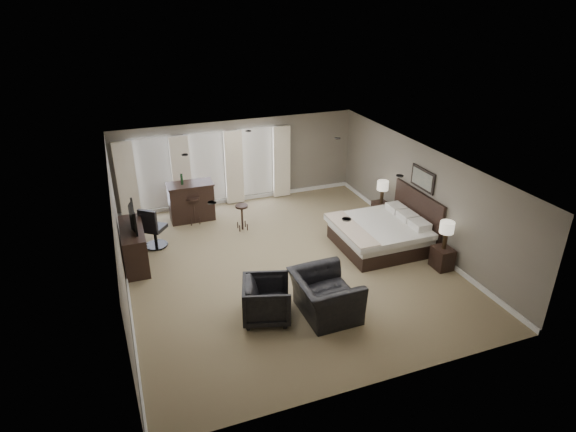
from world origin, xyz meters
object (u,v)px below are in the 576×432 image
object	(u,v)px
dresser	(134,246)
tv	(131,226)
armchair_near	(325,289)
armchair_far	(267,298)
bar_stool_right	(242,217)
lamp_near	(446,235)
bar_counter	(191,201)
lamp_far	(382,192)
bar_stool_left	(194,210)
nightstand_near	(442,258)
nightstand_far	(381,211)
desk_chair	(154,227)
bed	(380,223)

from	to	relation	value
dresser	tv	distance (m)	0.55
armchair_near	dresser	bearing A→B (deg)	44.46
armchair_far	bar_stool_right	xyz separation A→B (m)	(0.61, 4.08, -0.11)
lamp_near	bar_counter	bearing A→B (deg)	136.88
bar_counter	lamp_far	bearing A→B (deg)	-20.52
armchair_near	bar_stool_left	world-z (taller)	armchair_near
armchair_far	bar_stool_left	size ratio (longest dim) A/B	1.20
nightstand_near	bar_counter	xyz separation A→B (m)	(-5.16, 4.83, 0.30)
bar_stool_right	bar_counter	bearing A→B (deg)	136.20
nightstand_near	tv	size ratio (longest dim) A/B	0.54
tv	armchair_near	size ratio (longest dim) A/B	0.73
lamp_far	tv	xyz separation A→B (m)	(-6.92, -0.11, 0.18)
armchair_near	lamp_far	bearing A→B (deg)	-44.53
bar_stool_right	dresser	bearing A→B (deg)	-163.19
tv	bar_counter	size ratio (longest dim) A/B	0.77
tv	lamp_far	bearing A→B (deg)	-89.07
nightstand_far	dresser	size ratio (longest dim) A/B	0.32
lamp_near	bar_counter	size ratio (longest dim) A/B	0.54
nightstand_far	bar_counter	world-z (taller)	bar_counter
lamp_near	tv	bearing A→B (deg)	158.06
bar_stool_left	bar_counter	bearing A→B (deg)	91.87
lamp_far	dresser	world-z (taller)	lamp_far
nightstand_far	tv	xyz separation A→B (m)	(-6.92, -0.11, 0.78)
bar_stool_left	desk_chair	distance (m)	1.59
dresser	tv	xyz separation A→B (m)	(0.00, 0.00, 0.55)
lamp_far	bar_stool_right	bearing A→B (deg)	168.83
armchair_near	armchair_far	xyz separation A→B (m)	(-1.16, 0.28, -0.12)
nightstand_far	lamp_near	bearing A→B (deg)	-90.00
armchair_near	bar_counter	xyz separation A→B (m)	(-1.75, 5.51, -0.03)
lamp_near	armchair_far	distance (m)	4.61
bed	bar_stool_right	distance (m)	3.81
armchair_far	desk_chair	size ratio (longest dim) A/B	0.85
bar_counter	bar_stool_right	world-z (taller)	bar_counter
lamp_near	dresser	world-z (taller)	lamp_near
nightstand_far	bar_stool_right	bearing A→B (deg)	168.83
nightstand_near	bar_counter	size ratio (longest dim) A/B	0.41
nightstand_near	lamp_near	bearing A→B (deg)	0.00
bed	nightstand_near	distance (m)	1.76
bed	tv	distance (m)	6.19
armchair_far	bar_counter	xyz separation A→B (m)	(-0.59, 5.23, 0.08)
armchair_near	armchair_far	distance (m)	1.20
nightstand_far	bar_stool_left	size ratio (longest dim) A/B	0.65
bar_counter	armchair_near	bearing A→B (deg)	-72.39
bar_stool_right	desk_chair	world-z (taller)	desk_chair
bed	bar_stool_right	xyz separation A→B (m)	(-3.07, 2.23, -0.33)
lamp_near	bar_stool_left	world-z (taller)	lamp_near
tv	lamp_near	bearing A→B (deg)	-111.94
nightstand_near	bar_stool_left	distance (m)	6.87
tv	desk_chair	distance (m)	1.04
nightstand_near	desk_chair	world-z (taller)	desk_chair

